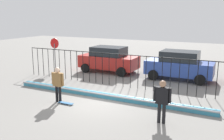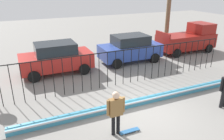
{
  "view_description": "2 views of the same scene",
  "coord_description": "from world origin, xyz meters",
  "px_view_note": "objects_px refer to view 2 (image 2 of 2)",
  "views": [
    {
      "loc": [
        5.8,
        -10.17,
        4.2
      ],
      "look_at": [
        -0.08,
        1.75,
        1.27
      ],
      "focal_mm": 40.3,
      "sensor_mm": 36.0,
      "label": 1
    },
    {
      "loc": [
        -4.66,
        -6.99,
        5.2
      ],
      "look_at": [
        -0.85,
        1.63,
        1.54
      ],
      "focal_mm": 35.73,
      "sensor_mm": 36.0,
      "label": 2
    }
  ],
  "objects_px": {
    "skateboarder": "(116,109)",
    "parked_car_red": "(56,58)",
    "skateboard": "(129,131)",
    "pickup_truck": "(188,39)",
    "parked_car_blue": "(130,48)"
  },
  "relations": [
    {
      "from": "skateboard",
      "to": "parked_car_blue",
      "type": "height_order",
      "value": "parked_car_blue"
    },
    {
      "from": "skateboarder",
      "to": "pickup_truck",
      "type": "height_order",
      "value": "pickup_truck"
    },
    {
      "from": "skateboard",
      "to": "pickup_truck",
      "type": "bearing_deg",
      "value": 16.58
    },
    {
      "from": "skateboard",
      "to": "pickup_truck",
      "type": "xyz_separation_m",
      "value": [
        9.34,
        7.53,
        0.98
      ]
    },
    {
      "from": "skateboarder",
      "to": "parked_car_red",
      "type": "distance_m",
      "value": 7.05
    },
    {
      "from": "skateboarder",
      "to": "skateboard",
      "type": "height_order",
      "value": "skateboarder"
    },
    {
      "from": "skateboard",
      "to": "parked_car_blue",
      "type": "distance_m",
      "value": 8.24
    },
    {
      "from": "skateboarder",
      "to": "parked_car_red",
      "type": "xyz_separation_m",
      "value": [
        -0.78,
        7.0,
        -0.07
      ]
    },
    {
      "from": "pickup_truck",
      "to": "skateboarder",
      "type": "bearing_deg",
      "value": -148.45
    },
    {
      "from": "skateboarder",
      "to": "skateboard",
      "type": "xyz_separation_m",
      "value": [
        0.51,
        -0.12,
        -0.98
      ]
    },
    {
      "from": "parked_car_blue",
      "to": "skateboard",
      "type": "bearing_deg",
      "value": -121.44
    },
    {
      "from": "parked_car_red",
      "to": "pickup_truck",
      "type": "distance_m",
      "value": 10.64
    },
    {
      "from": "skateboard",
      "to": "pickup_truck",
      "type": "relative_size",
      "value": 0.17
    },
    {
      "from": "parked_car_red",
      "to": "parked_car_blue",
      "type": "relative_size",
      "value": 1.0
    },
    {
      "from": "parked_car_red",
      "to": "parked_car_blue",
      "type": "height_order",
      "value": "same"
    }
  ]
}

